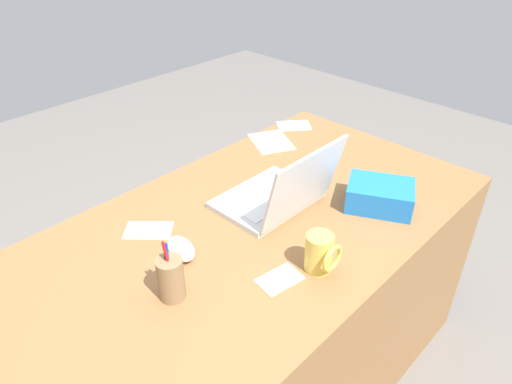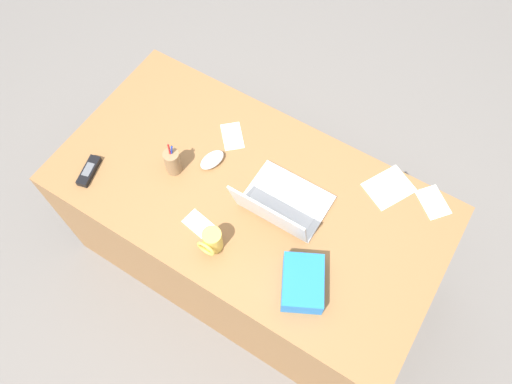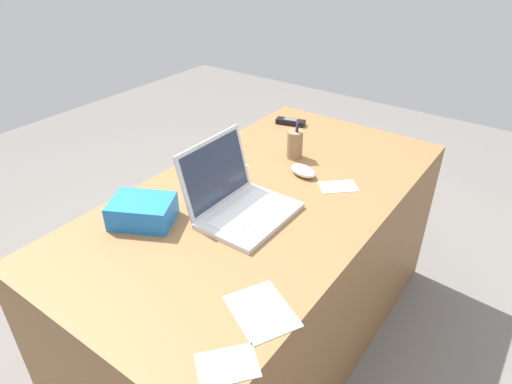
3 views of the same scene
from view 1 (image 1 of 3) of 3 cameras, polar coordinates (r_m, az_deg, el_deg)
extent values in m
plane|color=slate|center=(1.88, -1.04, -21.90)|extent=(6.00, 6.00, 0.00)
cube|color=olive|center=(1.60, -1.17, -14.56)|extent=(1.56, 0.82, 0.71)
cube|color=silver|center=(1.46, 1.35, -0.81)|extent=(0.31, 0.22, 0.02)
cube|color=silver|center=(1.45, 1.94, -0.77)|extent=(0.26, 0.11, 0.00)
cube|color=silver|center=(1.50, -0.58, 0.52)|extent=(0.09, 0.05, 0.00)
cube|color=silver|center=(1.33, 5.93, 1.01)|extent=(0.30, 0.06, 0.22)
cube|color=#283347|center=(1.33, 5.77, 1.14)|extent=(0.28, 0.05, 0.19)
ellipsoid|color=white|center=(1.27, -9.13, -6.82)|extent=(0.09, 0.12, 0.04)
cylinder|color=#E0BC4C|center=(1.20, 7.66, -7.31)|extent=(0.07, 0.07, 0.11)
torus|color=#E0BC4C|center=(1.18, 9.29, -7.99)|extent=(0.08, 0.01, 0.08)
cylinder|color=olive|center=(1.13, -10.32, -10.34)|extent=(0.06, 0.06, 0.11)
cylinder|color=#1933B2|center=(1.11, -10.59, -9.13)|extent=(0.02, 0.02, 0.13)
cylinder|color=black|center=(1.11, -10.86, -9.09)|extent=(0.02, 0.02, 0.13)
cylinder|color=red|center=(1.11, -10.53, -8.94)|extent=(0.02, 0.02, 0.14)
cube|color=blue|center=(1.47, 14.84, -0.41)|extent=(0.22, 0.24, 0.08)
cube|color=white|center=(1.19, 2.89, -10.56)|extent=(0.12, 0.09, 0.00)
cube|color=white|center=(1.38, -12.97, -4.56)|extent=(0.15, 0.15, 0.00)
cube|color=white|center=(1.82, 1.87, 6.15)|extent=(0.20, 0.22, 0.00)
cube|color=white|center=(1.96, 4.64, 8.07)|extent=(0.16, 0.16, 0.00)
camera|label=2|loc=(1.53, 71.05, 53.65)|focal=34.42mm
camera|label=3|loc=(2.42, 5.20, 33.17)|focal=31.41mm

